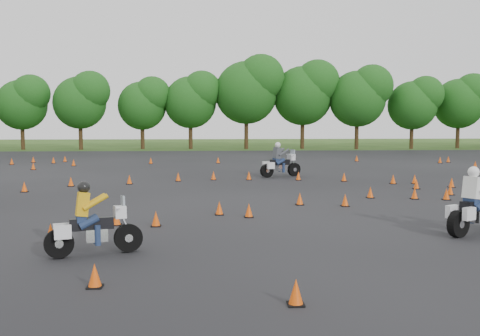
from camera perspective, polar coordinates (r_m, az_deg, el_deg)
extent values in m
plane|color=#2D5119|center=(19.27, 0.66, -4.64)|extent=(140.00, 140.00, 0.00)
plane|color=black|center=(25.19, -0.25, -2.29)|extent=(62.00, 62.00, 0.00)
cone|color=#E94F09|center=(20.76, 6.40, -3.32)|extent=(0.26, 0.26, 0.45)
cone|color=#E94F09|center=(27.83, 21.64, -1.48)|extent=(0.26, 0.26, 0.45)
cone|color=#E94F09|center=(43.67, -21.19, 0.84)|extent=(0.26, 0.26, 0.45)
cone|color=#E94F09|center=(29.10, 6.24, -0.86)|extent=(0.26, 0.26, 0.45)
cone|color=#E94F09|center=(43.55, -18.17, 0.93)|extent=(0.26, 0.26, 0.45)
cone|color=#E94F09|center=(42.40, -19.28, 0.78)|extent=(0.26, 0.26, 0.45)
cone|color=#E94F09|center=(40.08, -2.35, 0.83)|extent=(0.26, 0.26, 0.45)
cone|color=#E94F09|center=(28.80, 18.13, -1.16)|extent=(0.26, 0.26, 0.45)
cone|color=#E94F09|center=(43.85, 21.33, 0.86)|extent=(0.26, 0.26, 0.45)
cone|color=#E94F09|center=(26.15, -22.01, -1.90)|extent=(0.26, 0.26, 0.45)
cone|color=#E94F09|center=(28.65, -6.61, -0.96)|extent=(0.26, 0.26, 0.45)
cone|color=#E94F09|center=(25.07, 21.52, -2.18)|extent=(0.26, 0.26, 0.45)
cone|color=#E94F09|center=(9.80, 5.98, -13.09)|extent=(0.26, 0.26, 0.45)
cone|color=#E94F09|center=(39.48, 23.80, 0.32)|extent=(0.26, 0.26, 0.45)
cone|color=#E94F09|center=(26.67, 18.30, -1.65)|extent=(0.26, 0.26, 0.45)
cone|color=#E94F09|center=(11.08, -15.24, -11.07)|extent=(0.26, 0.26, 0.45)
cone|color=#E94F09|center=(15.50, -19.54, -6.51)|extent=(0.26, 0.26, 0.45)
cone|color=#E94F09|center=(40.12, -9.50, 0.77)|extent=(0.26, 0.26, 0.45)
cone|color=#E94F09|center=(27.58, -17.59, -1.41)|extent=(0.26, 0.26, 0.45)
cone|color=#E94F09|center=(18.05, 0.95, -4.57)|extent=(0.26, 0.26, 0.45)
cone|color=#E94F09|center=(37.49, -21.19, 0.18)|extent=(0.26, 0.26, 0.45)
cone|color=#E94F09|center=(20.68, 11.15, -3.42)|extent=(0.26, 0.26, 0.45)
cone|color=#E94F09|center=(16.74, -8.96, -5.42)|extent=(0.26, 0.26, 0.45)
cone|color=#E94F09|center=(17.15, -13.04, -5.23)|extent=(0.26, 0.26, 0.45)
cone|color=#E94F09|center=(28.92, 11.04, -0.96)|extent=(0.26, 0.26, 0.45)
cone|color=#E94F09|center=(23.47, 21.16, -2.65)|extent=(0.26, 0.26, 0.45)
cone|color=#E94F09|center=(28.40, 16.02, -1.18)|extent=(0.26, 0.26, 0.45)
cone|color=#E94F09|center=(18.52, -2.22, -4.33)|extent=(0.26, 0.26, 0.45)
cone|color=#E94F09|center=(39.50, -17.33, 0.53)|extent=(0.26, 0.26, 0.45)
cone|color=#E94F09|center=(29.09, 0.95, -0.83)|extent=(0.26, 0.26, 0.45)
cone|color=#E94F09|center=(27.76, -11.72, -1.23)|extent=(0.26, 0.26, 0.45)
cone|color=#E94F09|center=(42.92, 12.35, 1.01)|extent=(0.26, 0.26, 0.45)
cone|color=#E94F09|center=(42.88, 20.56, 0.79)|extent=(0.26, 0.26, 0.45)
cone|color=#E94F09|center=(42.27, -23.17, 0.64)|extent=(0.26, 0.26, 0.45)
cone|color=#E94F09|center=(23.10, 13.73, -2.57)|extent=(0.26, 0.26, 0.45)
cone|color=#E94F09|center=(29.14, -2.85, -0.83)|extent=(0.26, 0.26, 0.45)
cone|color=#E94F09|center=(23.28, 18.13, -2.62)|extent=(0.26, 0.26, 0.45)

